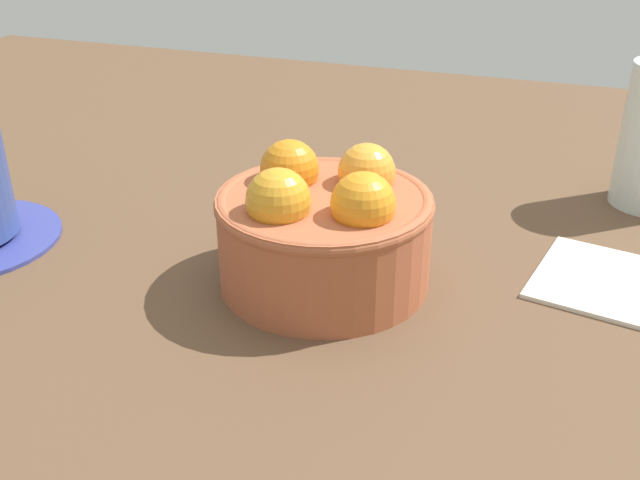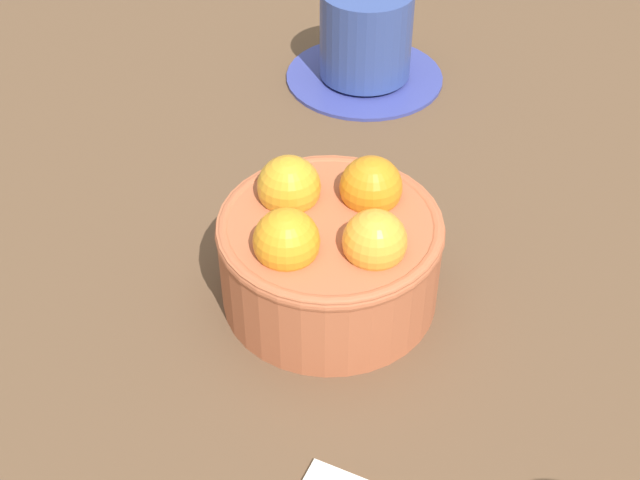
# 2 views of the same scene
# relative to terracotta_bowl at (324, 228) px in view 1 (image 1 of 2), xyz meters

# --- Properties ---
(ground_plane) EXTENTS (1.45, 1.12, 0.04)m
(ground_plane) POSITION_rel_terracotta_bowl_xyz_m (-0.00, -0.00, -0.06)
(ground_plane) COLOR brown
(terracotta_bowl) EXTENTS (0.14, 0.14, 0.09)m
(terracotta_bowl) POSITION_rel_terracotta_bowl_xyz_m (0.00, 0.00, 0.00)
(terracotta_bowl) COLOR #AD5938
(terracotta_bowl) RESTS_ON ground_plane
(folded_napkin) EXTENTS (0.14, 0.12, 0.01)m
(folded_napkin) POSITION_rel_terracotta_bowl_xyz_m (-0.20, -0.06, -0.04)
(folded_napkin) COLOR white
(folded_napkin) RESTS_ON ground_plane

